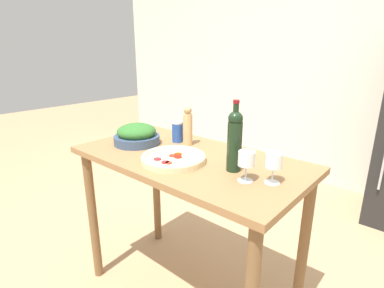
{
  "coord_description": "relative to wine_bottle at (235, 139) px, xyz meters",
  "views": [
    {
      "loc": [
        1.01,
        -1.13,
        1.47
      ],
      "look_at": [
        0.0,
        0.03,
        0.98
      ],
      "focal_mm": 28.0,
      "sensor_mm": 36.0,
      "label": 1
    }
  ],
  "objects": [
    {
      "name": "wall_back",
      "position": [
        -0.3,
        2.29,
        0.23
      ],
      "size": [
        6.4,
        0.08,
        2.6
      ],
      "color": "silver",
      "rests_on": "ground_plane"
    },
    {
      "name": "prep_counter",
      "position": [
        -0.3,
        0.01,
        -0.3
      ],
      "size": [
        1.27,
        0.67,
        0.92
      ],
      "color": "olive",
      "rests_on": "ground_plane"
    },
    {
      "name": "wine_bottle",
      "position": [
        0.0,
        0.0,
        0.0
      ],
      "size": [
        0.07,
        0.07,
        0.34
      ],
      "color": "black",
      "rests_on": "prep_counter"
    },
    {
      "name": "wine_glass_near",
      "position": [
        0.11,
        -0.07,
        -0.06
      ],
      "size": [
        0.07,
        0.07,
        0.14
      ],
      "color": "silver",
      "rests_on": "prep_counter"
    },
    {
      "name": "wine_glass_far",
      "position": [
        0.21,
        -0.01,
        -0.06
      ],
      "size": [
        0.07,
        0.07,
        0.14
      ],
      "color": "silver",
      "rests_on": "prep_counter"
    },
    {
      "name": "pepper_mill",
      "position": [
        -0.43,
        0.16,
        -0.04
      ],
      "size": [
        0.06,
        0.06,
        0.24
      ],
      "color": "tan",
      "rests_on": "prep_counter"
    },
    {
      "name": "salad_bowl",
      "position": [
        -0.68,
        -0.03,
        -0.1
      ],
      "size": [
        0.28,
        0.28,
        0.13
      ],
      "color": "#384C6B",
      "rests_on": "prep_counter"
    },
    {
      "name": "homemade_pizza",
      "position": [
        -0.3,
        -0.1,
        -0.13
      ],
      "size": [
        0.33,
        0.33,
        0.04
      ],
      "color": "beige",
      "rests_on": "prep_counter"
    },
    {
      "name": "salt_canister",
      "position": [
        -0.52,
        0.16,
        -0.09
      ],
      "size": [
        0.07,
        0.07,
        0.13
      ],
      "color": "#284CA3",
      "rests_on": "prep_counter"
    }
  ]
}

